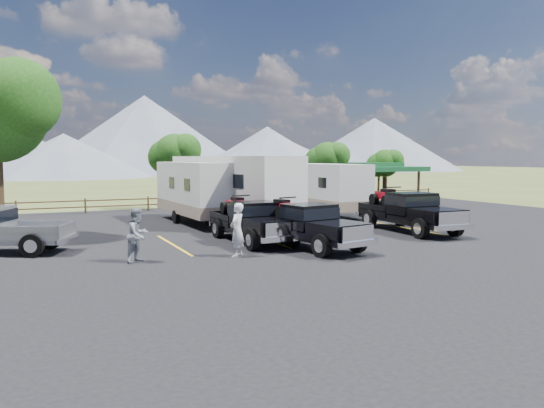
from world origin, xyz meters
name	(u,v)px	position (x,y,z in m)	size (l,w,h in m)	color
ground	(352,251)	(0.00, 0.00, 0.00)	(320.00, 320.00, 0.00)	#515B27
asphalt_lot	(314,239)	(0.00, 3.00, 0.02)	(44.00, 34.00, 0.04)	black
stall_lines	(303,236)	(0.00, 4.00, 0.04)	(12.12, 5.50, 0.01)	yellow
tree_ne_a	(327,159)	(8.97, 17.01, 3.48)	(3.11, 2.92, 4.76)	#322013
tree_ne_b	(385,163)	(14.98, 18.01, 3.13)	(2.77, 2.59, 4.27)	#322013
tree_north	(174,154)	(-2.03, 19.02, 3.83)	(3.46, 3.24, 5.25)	#322013
rail_fence	(232,199)	(2.00, 18.50, 0.61)	(36.12, 0.12, 1.00)	brown
pavilion	(372,168)	(13.00, 17.00, 2.79)	(6.20, 6.20, 3.22)	brown
mountain_range	(44,138)	(-7.63, 105.98, 7.87)	(209.00, 71.00, 20.00)	slate
rig_left	(252,220)	(-2.78, 3.41, 0.97)	(2.16, 5.81, 1.92)	black
rig_center	(306,224)	(-1.39, 1.22, 0.98)	(2.91, 6.07, 1.94)	black
rig_right	(408,210)	(5.31, 3.19, 1.06)	(2.43, 6.39, 2.11)	black
trailer_left	(198,191)	(-2.90, 10.77, 1.77)	(2.78, 9.53, 3.31)	silver
trailer_center	(235,189)	(-1.40, 9.03, 1.94)	(4.75, 10.44, 3.63)	silver
trailer_right	(323,188)	(5.27, 11.20, 1.70)	(2.45, 9.12, 3.18)	silver
person_a	(237,230)	(-4.55, 0.52, 1.01)	(0.71, 0.46, 1.94)	silver
person_b	(138,235)	(-7.97, 1.04, 0.97)	(0.91, 0.71, 1.86)	gray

